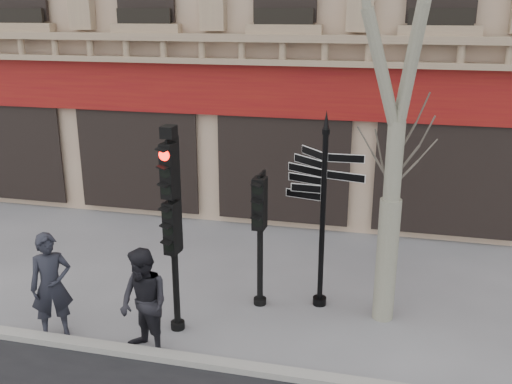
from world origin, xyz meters
TOP-DOWN VIEW (x-y plane):
  - ground at (0.00, 0.00)m, footprint 80.00×80.00m
  - kerb at (0.00, -1.40)m, footprint 80.00×0.25m
  - fingerpost at (1.50, 1.04)m, footprint 2.09×2.09m
  - traffic_signal_main at (-0.87, -0.44)m, footprint 0.44×0.34m
  - traffic_signal_secondary at (0.37, 0.79)m, footprint 0.44×0.32m
  - pedestrian_a at (-2.88, -1.14)m, footprint 0.84×0.77m
  - pedestrian_b at (-1.08, -1.30)m, footprint 1.14×1.07m

SIDE VIEW (x-z plane):
  - ground at x=0.00m, z-range 0.00..0.00m
  - kerb at x=0.00m, z-range 0.00..0.12m
  - pedestrian_b at x=-1.08m, z-range 0.00..1.87m
  - pedestrian_a at x=-2.88m, z-range 0.00..1.92m
  - traffic_signal_secondary at x=0.37m, z-range 0.51..3.10m
  - traffic_signal_main at x=-0.87m, z-range 0.49..4.20m
  - fingerpost at x=1.50m, z-range 0.65..4.47m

